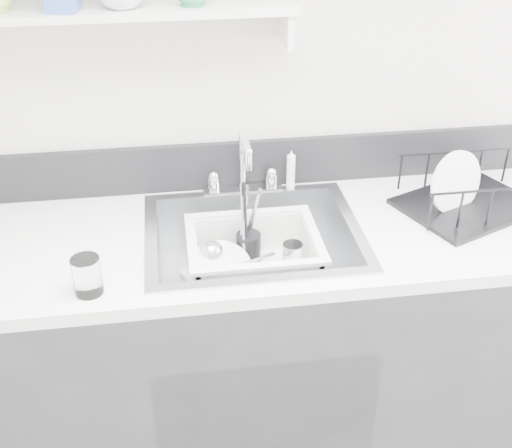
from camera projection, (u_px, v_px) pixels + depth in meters
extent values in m
cube|color=silver|center=(240.00, 76.00, 1.96)|extent=(3.50, 0.02, 2.60)
cube|color=#2C2C30|center=(254.00, 353.00, 2.16)|extent=(3.20, 0.62, 0.88)
cube|color=white|center=(254.00, 238.00, 1.92)|extent=(3.20, 0.62, 0.04)
cube|color=black|center=(241.00, 164.00, 2.12)|extent=(3.20, 0.02, 0.16)
cube|color=silver|center=(243.00, 190.00, 2.12)|extent=(0.26, 0.06, 0.02)
cylinder|color=silver|center=(214.00, 184.00, 2.09)|extent=(0.04, 0.04, 0.05)
cylinder|color=silver|center=(271.00, 180.00, 2.11)|extent=(0.04, 0.04, 0.05)
cylinder|color=silver|center=(242.00, 162.00, 2.06)|extent=(0.02, 0.02, 0.20)
cylinder|color=silver|center=(245.00, 141.00, 1.95)|extent=(0.02, 0.15, 0.02)
cylinder|color=white|center=(291.00, 170.00, 2.10)|extent=(0.03, 0.03, 0.14)
cube|color=silver|center=(114.00, 11.00, 1.74)|extent=(1.00, 0.16, 0.02)
cube|color=silver|center=(287.00, 27.00, 1.83)|extent=(0.02, 0.14, 0.10)
cylinder|color=white|center=(225.00, 277.00, 1.96)|extent=(0.21, 0.21, 0.01)
cylinder|color=white|center=(226.00, 273.00, 1.96)|extent=(0.20, 0.20, 0.01)
cylinder|color=white|center=(221.00, 266.00, 1.94)|extent=(0.23, 0.22, 0.08)
cylinder|color=black|center=(249.00, 247.00, 2.03)|extent=(0.08, 0.08, 0.10)
cylinder|color=silver|center=(244.00, 223.00, 1.99)|extent=(0.01, 0.05, 0.19)
cylinder|color=silver|center=(253.00, 228.00, 1.98)|extent=(0.02, 0.04, 0.17)
cylinder|color=black|center=(245.00, 218.00, 1.97)|extent=(0.01, 0.06, 0.21)
cylinder|color=white|center=(292.00, 256.00, 1.99)|extent=(0.08, 0.08, 0.09)
cylinder|color=white|center=(87.00, 276.00, 1.63)|extent=(0.08, 0.08, 0.10)
imported|color=white|center=(290.00, 276.00, 1.95)|extent=(0.14, 0.14, 0.04)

